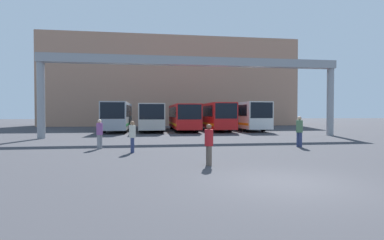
% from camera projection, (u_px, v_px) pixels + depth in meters
% --- Properties ---
extents(ground_plane, '(200.00, 200.00, 0.00)m').
position_uv_depth(ground_plane, '(287.00, 183.00, 8.66)').
color(ground_plane, '#38383D').
extents(building_backdrop, '(40.96, 12.00, 14.23)m').
position_uv_depth(building_backdrop, '(171.00, 84.00, 52.47)').
color(building_backdrop, tan).
rests_on(building_backdrop, ground).
extents(overhead_gantry, '(25.35, 0.80, 6.75)m').
position_uv_depth(overhead_gantry, '(196.00, 71.00, 25.30)').
color(overhead_gantry, gray).
rests_on(overhead_gantry, ground).
extents(bus_slot_0, '(2.48, 10.11, 3.15)m').
position_uv_depth(bus_slot_0, '(118.00, 115.00, 33.03)').
color(bus_slot_0, '#999EA5').
rests_on(bus_slot_0, ground).
extents(bus_slot_1, '(2.61, 11.55, 3.00)m').
position_uv_depth(bus_slot_1, '(151.00, 116.00, 34.27)').
color(bus_slot_1, beige).
rests_on(bus_slot_1, ground).
extents(bus_slot_2, '(2.58, 11.22, 2.97)m').
position_uv_depth(bus_slot_2, '(183.00, 116.00, 34.63)').
color(bus_slot_2, red).
rests_on(bus_slot_2, ground).
extents(bus_slot_3, '(2.47, 10.84, 3.12)m').
position_uv_depth(bus_slot_3, '(214.00, 115.00, 34.97)').
color(bus_slot_3, red).
rests_on(bus_slot_3, ground).
extents(bus_slot_4, '(2.58, 10.93, 3.22)m').
position_uv_depth(bus_slot_4, '(245.00, 115.00, 35.53)').
color(bus_slot_4, silver).
rests_on(bus_slot_4, ground).
extents(pedestrian_near_center, '(0.33, 0.33, 1.60)m').
position_uv_depth(pedestrian_near_center, '(209.00, 144.00, 11.51)').
color(pedestrian_near_center, brown).
rests_on(pedestrian_near_center, ground).
extents(pedestrian_mid_right, '(0.35, 0.35, 1.67)m').
position_uv_depth(pedestrian_mid_right, '(100.00, 133.00, 16.89)').
color(pedestrian_mid_right, gray).
rests_on(pedestrian_mid_right, ground).
extents(pedestrian_near_left, '(0.34, 0.34, 1.62)m').
position_uv_depth(pedestrian_near_left, '(132.00, 136.00, 15.25)').
color(pedestrian_near_left, navy).
rests_on(pedestrian_near_left, ground).
extents(pedestrian_mid_left, '(0.38, 0.38, 1.83)m').
position_uv_depth(pedestrian_mid_left, '(299.00, 131.00, 17.82)').
color(pedestrian_mid_left, navy).
rests_on(pedestrian_mid_left, ground).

